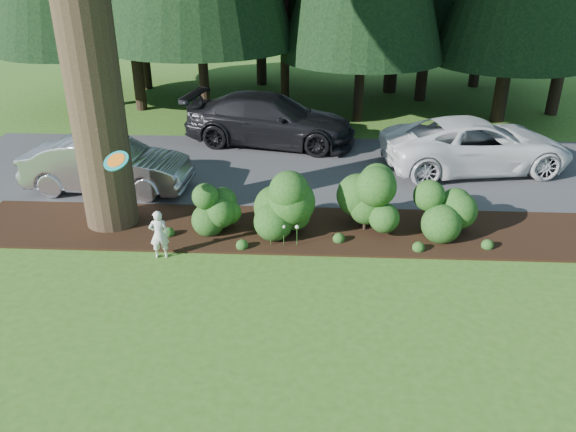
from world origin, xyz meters
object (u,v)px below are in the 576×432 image
object	(u,v)px
car_silver_wagon	(107,165)
child	(159,234)
car_dark_suv	(270,120)
frisbee	(116,161)
car_white_suv	(476,145)

from	to	relation	value
car_silver_wagon	child	xyz separation A→B (m)	(2.38, -3.63, -0.21)
car_silver_wagon	car_dark_suv	distance (m)	6.05
car_silver_wagon	frisbee	size ratio (longest dim) A/B	7.75
child	frisbee	bearing A→B (deg)	-10.14
car_silver_wagon	car_white_suv	xyz separation A→B (m)	(10.60, 2.19, 0.04)
car_dark_suv	child	world-z (taller)	car_dark_suv
car_white_suv	car_dark_suv	distance (m)	6.78
car_white_suv	frisbee	distance (m)	10.77
child	frisbee	distance (m)	1.84
car_white_suv	child	size ratio (longest dim) A/B	5.00
car_white_suv	child	world-z (taller)	car_white_suv
car_white_suv	frisbee	world-z (taller)	frisbee
frisbee	child	bearing A→B (deg)	2.07
child	frisbee	xyz separation A→B (m)	(-0.71, -0.03, 1.70)
car_white_suv	car_dark_suv	xyz separation A→B (m)	(-6.42, 2.18, 0.06)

